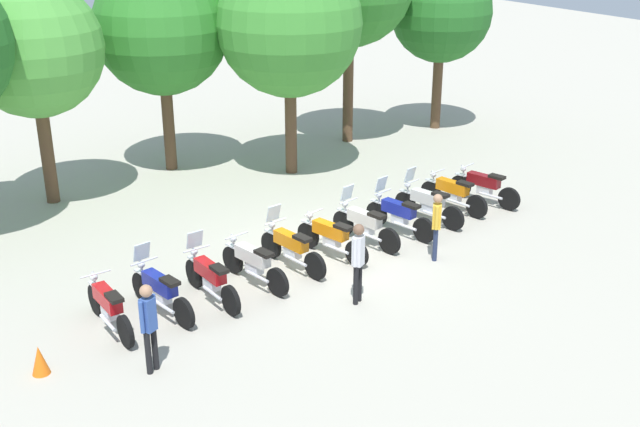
% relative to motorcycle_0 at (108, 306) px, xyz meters
% --- Properties ---
extents(ground_plane, '(80.00, 80.00, 0.00)m').
position_rel_motorcycle_0_xyz_m(ground_plane, '(5.48, 0.84, -0.50)').
color(ground_plane, '#ADA899').
extents(motorcycle_0, '(0.62, 2.19, 0.99)m').
position_rel_motorcycle_0_xyz_m(motorcycle_0, '(0.00, 0.00, 0.00)').
color(motorcycle_0, black).
rests_on(motorcycle_0, ground_plane).
extents(motorcycle_1, '(0.76, 2.15, 1.37)m').
position_rel_motorcycle_0_xyz_m(motorcycle_1, '(1.09, 0.13, 0.01)').
color(motorcycle_1, black).
rests_on(motorcycle_1, ground_plane).
extents(motorcycle_2, '(0.62, 2.19, 1.37)m').
position_rel_motorcycle_0_xyz_m(motorcycle_2, '(2.19, 0.17, 0.01)').
color(motorcycle_2, black).
rests_on(motorcycle_2, ground_plane).
extents(motorcycle_3, '(0.77, 2.15, 0.99)m').
position_rel_motorcycle_0_xyz_m(motorcycle_3, '(3.28, 0.40, 0.00)').
color(motorcycle_3, black).
rests_on(motorcycle_3, ground_plane).
extents(motorcycle_4, '(0.73, 2.16, 1.37)m').
position_rel_motorcycle_0_xyz_m(motorcycle_4, '(4.37, 0.72, 0.01)').
color(motorcycle_4, black).
rests_on(motorcycle_4, ground_plane).
extents(motorcycle_5, '(0.85, 2.12, 0.99)m').
position_rel_motorcycle_0_xyz_m(motorcycle_5, '(5.47, 0.80, 0.00)').
color(motorcycle_5, black).
rests_on(motorcycle_5, ground_plane).
extents(motorcycle_6, '(0.76, 2.15, 1.37)m').
position_rel_motorcycle_0_xyz_m(motorcycle_6, '(6.56, 1.05, 0.01)').
color(motorcycle_6, black).
rests_on(motorcycle_6, ground_plane).
extents(motorcycle_7, '(0.79, 2.14, 1.37)m').
position_rel_motorcycle_0_xyz_m(motorcycle_7, '(7.66, 1.16, 0.01)').
color(motorcycle_7, black).
rests_on(motorcycle_7, ground_plane).
extents(motorcycle_8, '(0.82, 2.13, 1.37)m').
position_rel_motorcycle_0_xyz_m(motorcycle_8, '(8.75, 1.42, 0.01)').
color(motorcycle_8, black).
rests_on(motorcycle_8, ground_plane).
extents(motorcycle_9, '(0.76, 2.15, 0.99)m').
position_rel_motorcycle_0_xyz_m(motorcycle_9, '(9.85, 1.76, 0.00)').
color(motorcycle_9, black).
rests_on(motorcycle_9, ground_plane).
extents(motorcycle_10, '(0.87, 2.11, 0.99)m').
position_rel_motorcycle_0_xyz_m(motorcycle_10, '(10.94, 1.76, 0.00)').
color(motorcycle_10, black).
rests_on(motorcycle_10, ground_plane).
extents(person_0, '(0.38, 0.32, 1.77)m').
position_rel_motorcycle_0_xyz_m(person_0, '(4.80, -1.45, 0.55)').
color(person_0, black).
rests_on(person_0, ground_plane).
extents(person_1, '(0.39, 0.31, 1.72)m').
position_rel_motorcycle_0_xyz_m(person_1, '(0.26, -1.84, 0.50)').
color(person_1, black).
rests_on(person_1, ground_plane).
extents(person_2, '(0.31, 0.36, 1.63)m').
position_rel_motorcycle_0_xyz_m(person_2, '(7.52, -0.53, 0.44)').
color(person_2, '#232D4C').
rests_on(person_2, ground_plane).
extents(tree_1, '(3.68, 3.68, 6.14)m').
position_rel_motorcycle_0_xyz_m(tree_1, '(0.50, 7.78, 3.77)').
color(tree_1, brown).
rests_on(tree_1, ground_plane).
extents(tree_2, '(4.02, 4.02, 6.41)m').
position_rel_motorcycle_0_xyz_m(tree_2, '(4.38, 8.95, 3.88)').
color(tree_2, brown).
rests_on(tree_2, ground_plane).
extents(tree_3, '(4.28, 4.28, 6.69)m').
position_rel_motorcycle_0_xyz_m(tree_3, '(7.53, 6.79, 4.03)').
color(tree_3, brown).
rests_on(tree_3, ground_plane).
extents(tree_5, '(3.60, 3.60, 6.05)m').
position_rel_motorcycle_0_xyz_m(tree_5, '(14.61, 8.77, 3.72)').
color(tree_5, brown).
rests_on(tree_5, ground_plane).
extents(traffic_cone, '(0.32, 0.32, 0.55)m').
position_rel_motorcycle_0_xyz_m(traffic_cone, '(-1.50, -0.94, -0.23)').
color(traffic_cone, orange).
rests_on(traffic_cone, ground_plane).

